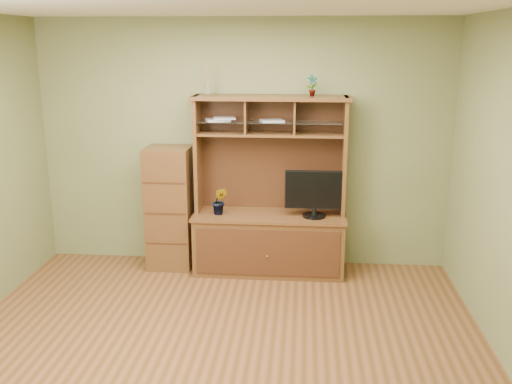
# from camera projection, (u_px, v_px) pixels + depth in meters

# --- Properties ---
(room) EXTENTS (4.54, 4.04, 2.74)m
(room) POSITION_uv_depth(u_px,v_px,m) (215.00, 191.00, 4.33)
(room) COLOR #543418
(room) RESTS_ON ground
(media_hutch) EXTENTS (1.66, 0.61, 1.90)m
(media_hutch) POSITION_uv_depth(u_px,v_px,m) (269.00, 225.00, 6.18)
(media_hutch) COLOR #432613
(media_hutch) RESTS_ON room
(monitor) EXTENTS (0.63, 0.24, 0.50)m
(monitor) POSITION_uv_depth(u_px,v_px,m) (315.00, 193.00, 5.96)
(monitor) COLOR black
(monitor) RESTS_ON media_hutch
(orchid_plant) EXTENTS (0.18, 0.15, 0.30)m
(orchid_plant) POSITION_uv_depth(u_px,v_px,m) (220.00, 201.00, 6.07)
(orchid_plant) COLOR #37571D
(orchid_plant) RESTS_ON media_hutch
(top_plant) EXTENTS (0.13, 0.11, 0.22)m
(top_plant) POSITION_uv_depth(u_px,v_px,m) (312.00, 85.00, 5.83)
(top_plant) COLOR #346623
(top_plant) RESTS_ON media_hutch
(reed_diffuser) EXTENTS (0.06, 0.06, 0.31)m
(reed_diffuser) POSITION_uv_depth(u_px,v_px,m) (207.00, 83.00, 5.92)
(reed_diffuser) COLOR silver
(reed_diffuser) RESTS_ON media_hutch
(magazines) EXTENTS (0.85, 0.25, 0.04)m
(magazines) POSITION_uv_depth(u_px,v_px,m) (237.00, 120.00, 5.99)
(magazines) COLOR #BABABF
(magazines) RESTS_ON media_hutch
(side_cabinet) EXTENTS (0.48, 0.44, 1.35)m
(side_cabinet) POSITION_uv_depth(u_px,v_px,m) (170.00, 208.00, 6.26)
(side_cabinet) COLOR #432613
(side_cabinet) RESTS_ON room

